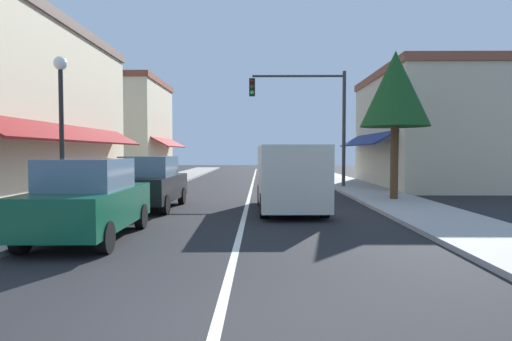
{
  "coord_description": "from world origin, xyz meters",
  "views": [
    {
      "loc": [
        0.48,
        -4.35,
        1.93
      ],
      "look_at": [
        0.31,
        12.35,
        1.21
      ],
      "focal_mm": 30.94,
      "sensor_mm": 36.0,
      "label": 1
    }
  ],
  "objects_px": {
    "street_lamp_left_near": "(61,110)",
    "tree_right_near": "(395,90)",
    "parked_car_second_left": "(150,183)",
    "traffic_signal_mast_arm": "(312,109)",
    "parked_car_nearest_left": "(89,200)",
    "van_in_lane": "(289,176)"
  },
  "relations": [
    {
      "from": "parked_car_nearest_left",
      "to": "traffic_signal_mast_arm",
      "type": "xyz_separation_m",
      "value": [
        6.41,
        13.34,
        3.24
      ]
    },
    {
      "from": "parked_car_nearest_left",
      "to": "van_in_lane",
      "type": "height_order",
      "value": "van_in_lane"
    },
    {
      "from": "van_in_lane",
      "to": "parked_car_nearest_left",
      "type": "bearing_deg",
      "value": -135.78
    },
    {
      "from": "parked_car_nearest_left",
      "to": "van_in_lane",
      "type": "relative_size",
      "value": 0.79
    },
    {
      "from": "parked_car_nearest_left",
      "to": "traffic_signal_mast_arm",
      "type": "height_order",
      "value": "traffic_signal_mast_arm"
    },
    {
      "from": "parked_car_second_left",
      "to": "traffic_signal_mast_arm",
      "type": "distance_m",
      "value": 10.85
    },
    {
      "from": "parked_car_second_left",
      "to": "street_lamp_left_near",
      "type": "relative_size",
      "value": 0.93
    },
    {
      "from": "parked_car_nearest_left",
      "to": "street_lamp_left_near",
      "type": "xyz_separation_m",
      "value": [
        -1.56,
        2.19,
        2.15
      ]
    },
    {
      "from": "street_lamp_left_near",
      "to": "parked_car_nearest_left",
      "type": "bearing_deg",
      "value": -54.61
    },
    {
      "from": "van_in_lane",
      "to": "traffic_signal_mast_arm",
      "type": "xyz_separation_m",
      "value": [
        1.73,
        8.53,
        2.97
      ]
    },
    {
      "from": "parked_car_nearest_left",
      "to": "tree_right_near",
      "type": "distance_m",
      "value": 12.05
    },
    {
      "from": "parked_car_second_left",
      "to": "street_lamp_left_near",
      "type": "bearing_deg",
      "value": -117.6
    },
    {
      "from": "street_lamp_left_near",
      "to": "tree_right_near",
      "type": "distance_m",
      "value": 11.73
    },
    {
      "from": "parked_car_nearest_left",
      "to": "tree_right_near",
      "type": "xyz_separation_m",
      "value": [
        8.87,
        7.41,
        3.4
      ]
    },
    {
      "from": "street_lamp_left_near",
      "to": "tree_right_near",
      "type": "bearing_deg",
      "value": 26.56
    },
    {
      "from": "parked_car_nearest_left",
      "to": "traffic_signal_mast_arm",
      "type": "distance_m",
      "value": 15.15
    },
    {
      "from": "parked_car_second_left",
      "to": "traffic_signal_mast_arm",
      "type": "relative_size",
      "value": 0.68
    },
    {
      "from": "tree_right_near",
      "to": "van_in_lane",
      "type": "bearing_deg",
      "value": -148.26
    },
    {
      "from": "street_lamp_left_near",
      "to": "traffic_signal_mast_arm",
      "type": "bearing_deg",
      "value": 54.45
    },
    {
      "from": "van_in_lane",
      "to": "traffic_signal_mast_arm",
      "type": "relative_size",
      "value": 0.86
    },
    {
      "from": "parked_car_nearest_left",
      "to": "parked_car_second_left",
      "type": "relative_size",
      "value": 1.0
    },
    {
      "from": "street_lamp_left_near",
      "to": "tree_right_near",
      "type": "xyz_separation_m",
      "value": [
        10.43,
        5.21,
        1.25
      ]
    }
  ]
}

